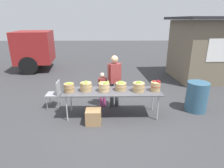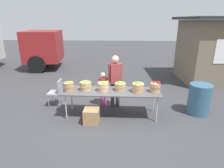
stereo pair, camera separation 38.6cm
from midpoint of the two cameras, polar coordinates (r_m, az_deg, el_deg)
name	(u,v)px [view 1 (the left image)]	position (r m, az deg, el deg)	size (l,w,h in m)	color
ground_plane	(112,115)	(5.52, -1.97, -9.42)	(40.00, 40.00, 0.00)	#38383A
market_table	(112,92)	(5.22, -2.06, -2.52)	(2.70, 0.76, 0.75)	#4C4C51
apple_basket_green_0	(69,87)	(5.28, -15.01, -1.02)	(0.30, 0.30, 0.28)	#A87F51
apple_basket_green_1	(86,86)	(5.25, -10.02, -0.75)	(0.34, 0.34, 0.29)	tan
apple_basket_green_2	(104,87)	(5.16, -4.59, -0.84)	(0.32, 0.32, 0.29)	tan
apple_basket_green_3	(121,86)	(5.23, 0.61, -0.66)	(0.32, 0.32, 0.26)	tan
apple_basket_green_4	(139,87)	(5.17, 6.01, -0.83)	(0.34, 0.34, 0.30)	tan
apple_basket_red_0	(156,86)	(5.27, 11.11, -0.61)	(0.28, 0.28, 0.31)	tan
vendor_adult	(114,78)	(5.68, -1.18, 1.97)	(0.42, 0.29, 1.63)	#3F3F3F
child_customer	(103,87)	(5.83, -4.80, -0.90)	(0.27, 0.21, 1.10)	#CC3F8C
food_kiosk	(210,49)	(9.56, 26.71, 9.60)	(3.70, 3.15, 2.74)	#726651
folding_chair	(55,92)	(6.09, -18.68, -2.39)	(0.41, 0.41, 0.86)	#99999E
trash_barrel	(197,97)	(6.07, 22.75, -3.58)	(0.62, 0.62, 0.89)	#335972
produce_crate	(93,116)	(5.08, -7.87, -9.79)	(0.40, 0.40, 0.40)	#A87F51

